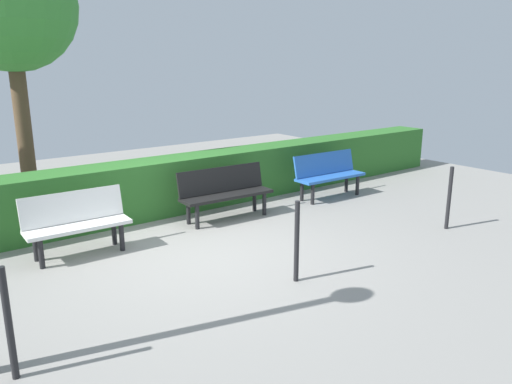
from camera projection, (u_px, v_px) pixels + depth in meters
ground_plane at (201, 251)px, 6.92m from camera, size 16.71×16.71×0.00m
bench_blue at (328, 173)px, 9.57m from camera, size 1.50×0.51×0.86m
bench_black at (225, 190)px, 8.25m from camera, size 1.62×0.54×0.86m
bench_white at (76, 221)px, 6.69m from camera, size 1.38×0.50×0.86m
hedge_row at (194, 181)px, 8.94m from camera, size 12.71×0.69×0.95m
tree_near at (9, 6)px, 8.47m from camera, size 2.28×2.28×4.65m
railing_post_near at (449, 198)px, 7.72m from camera, size 0.06×0.06×1.00m
railing_post_mid at (297, 242)px, 5.85m from camera, size 0.06×0.06×1.00m
railing_post_far at (9, 324)px, 4.02m from camera, size 0.06×0.06×1.00m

